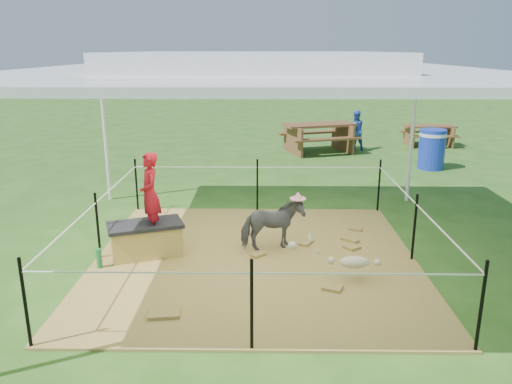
{
  "coord_description": "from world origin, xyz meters",
  "views": [
    {
      "loc": [
        0.11,
        -6.66,
        2.93
      ],
      "look_at": [
        0.0,
        0.6,
        0.85
      ],
      "focal_mm": 35.0,
      "sensor_mm": 36.0,
      "label": 1
    }
  ],
  "objects_px": {
    "trash_barrel": "(432,149)",
    "picnic_table_near": "(318,138)",
    "woman": "(150,187)",
    "picnic_table_far": "(428,135)",
    "distant_person": "(355,130)",
    "green_bottle": "(99,258)",
    "foal": "(355,260)",
    "pony": "(272,225)",
    "straw_bale": "(146,241)"
  },
  "relations": [
    {
      "from": "foal",
      "to": "picnic_table_near",
      "type": "height_order",
      "value": "picnic_table_near"
    },
    {
      "from": "picnic_table_near",
      "to": "picnic_table_far",
      "type": "relative_size",
      "value": 1.31
    },
    {
      "from": "trash_barrel",
      "to": "picnic_table_far",
      "type": "distance_m",
      "value": 3.31
    },
    {
      "from": "straw_bale",
      "to": "distant_person",
      "type": "distance_m",
      "value": 9.24
    },
    {
      "from": "straw_bale",
      "to": "distant_person",
      "type": "relative_size",
      "value": 0.83
    },
    {
      "from": "woman",
      "to": "trash_barrel",
      "type": "xyz_separation_m",
      "value": [
        5.86,
        5.7,
        -0.56
      ]
    },
    {
      "from": "woman",
      "to": "picnic_table_near",
      "type": "xyz_separation_m",
      "value": [
        3.22,
        7.79,
        -0.64
      ]
    },
    {
      "from": "woman",
      "to": "distant_person",
      "type": "distance_m",
      "value": 9.2
    },
    {
      "from": "woman",
      "to": "distant_person",
      "type": "bearing_deg",
      "value": 131.24
    },
    {
      "from": "woman",
      "to": "foal",
      "type": "xyz_separation_m",
      "value": [
        2.79,
        -0.76,
        -0.76
      ]
    },
    {
      "from": "picnic_table_near",
      "to": "trash_barrel",
      "type": "bearing_deg",
      "value": -55.73
    },
    {
      "from": "pony",
      "to": "trash_barrel",
      "type": "relative_size",
      "value": 0.91
    },
    {
      "from": "trash_barrel",
      "to": "picnic_table_far",
      "type": "bearing_deg",
      "value": 73.57
    },
    {
      "from": "picnic_table_far",
      "to": "distant_person",
      "type": "bearing_deg",
      "value": -162.37
    },
    {
      "from": "pony",
      "to": "picnic_table_far",
      "type": "xyz_separation_m",
      "value": [
        5.05,
        8.63,
        -0.09
      ]
    },
    {
      "from": "woman",
      "to": "trash_barrel",
      "type": "relative_size",
      "value": 1.18
    },
    {
      "from": "picnic_table_near",
      "to": "picnic_table_far",
      "type": "height_order",
      "value": "picnic_table_near"
    },
    {
      "from": "woman",
      "to": "trash_barrel",
      "type": "height_order",
      "value": "woman"
    },
    {
      "from": "woman",
      "to": "distant_person",
      "type": "xyz_separation_m",
      "value": [
        4.35,
        8.1,
        -0.46
      ]
    },
    {
      "from": "foal",
      "to": "trash_barrel",
      "type": "xyz_separation_m",
      "value": [
        3.07,
        6.47,
        0.2
      ]
    },
    {
      "from": "trash_barrel",
      "to": "distant_person",
      "type": "relative_size",
      "value": 0.84
    },
    {
      "from": "straw_bale",
      "to": "foal",
      "type": "relative_size",
      "value": 1.01
    },
    {
      "from": "woman",
      "to": "foal",
      "type": "height_order",
      "value": "woman"
    },
    {
      "from": "picnic_table_near",
      "to": "foal",
      "type": "bearing_deg",
      "value": -110.3
    },
    {
      "from": "trash_barrel",
      "to": "picnic_table_near",
      "type": "relative_size",
      "value": 0.49
    },
    {
      "from": "trash_barrel",
      "to": "picnic_table_near",
      "type": "xyz_separation_m",
      "value": [
        -2.64,
        2.08,
        -0.08
      ]
    },
    {
      "from": "trash_barrel",
      "to": "distant_person",
      "type": "bearing_deg",
      "value": 122.31
    },
    {
      "from": "foal",
      "to": "picnic_table_far",
      "type": "distance_m",
      "value": 10.43
    },
    {
      "from": "picnic_table_far",
      "to": "distant_person",
      "type": "height_order",
      "value": "distant_person"
    },
    {
      "from": "foal",
      "to": "trash_barrel",
      "type": "height_order",
      "value": "trash_barrel"
    },
    {
      "from": "pony",
      "to": "picnic_table_far",
      "type": "bearing_deg",
      "value": -47.79
    },
    {
      "from": "picnic_table_far",
      "to": "distant_person",
      "type": "distance_m",
      "value": 2.58
    },
    {
      "from": "trash_barrel",
      "to": "green_bottle",
      "type": "bearing_deg",
      "value": -136.61
    },
    {
      "from": "trash_barrel",
      "to": "straw_bale",
      "type": "bearing_deg",
      "value": -136.25
    },
    {
      "from": "woman",
      "to": "pony",
      "type": "xyz_separation_m",
      "value": [
        1.74,
        0.24,
        -0.64
      ]
    },
    {
      "from": "green_bottle",
      "to": "woman",
      "type": "bearing_deg",
      "value": 34.7
    },
    {
      "from": "straw_bale",
      "to": "picnic_table_near",
      "type": "distance_m",
      "value": 8.47
    },
    {
      "from": "trash_barrel",
      "to": "picnic_table_far",
      "type": "xyz_separation_m",
      "value": [
        0.93,
        3.17,
        -0.18
      ]
    },
    {
      "from": "pony",
      "to": "distant_person",
      "type": "height_order",
      "value": "distant_person"
    },
    {
      "from": "green_bottle",
      "to": "picnic_table_far",
      "type": "distance_m",
      "value": 11.93
    },
    {
      "from": "pony",
      "to": "trash_barrel",
      "type": "bearing_deg",
      "value": -54.46
    },
    {
      "from": "green_bottle",
      "to": "picnic_table_near",
      "type": "bearing_deg",
      "value": 64.82
    },
    {
      "from": "foal",
      "to": "picnic_table_near",
      "type": "xyz_separation_m",
      "value": [
        0.43,
        8.55,
        0.12
      ]
    },
    {
      "from": "green_bottle",
      "to": "picnic_table_near",
      "type": "xyz_separation_m",
      "value": [
        3.87,
        8.24,
        0.26
      ]
    },
    {
      "from": "straw_bale",
      "to": "picnic_table_near",
      "type": "relative_size",
      "value": 0.49
    },
    {
      "from": "pony",
      "to": "trash_barrel",
      "type": "distance_m",
      "value": 6.84
    },
    {
      "from": "pony",
      "to": "distant_person",
      "type": "distance_m",
      "value": 8.28
    },
    {
      "from": "woman",
      "to": "green_bottle",
      "type": "distance_m",
      "value": 1.19
    },
    {
      "from": "green_bottle",
      "to": "pony",
      "type": "relative_size",
      "value": 0.3
    },
    {
      "from": "woman",
      "to": "green_bottle",
      "type": "relative_size",
      "value": 4.32
    }
  ]
}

